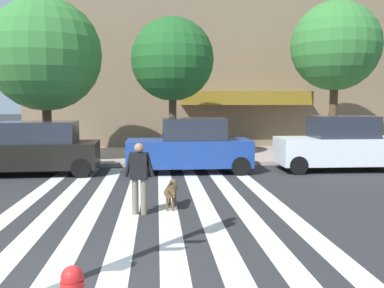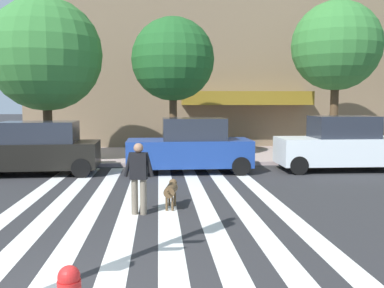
% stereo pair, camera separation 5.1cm
% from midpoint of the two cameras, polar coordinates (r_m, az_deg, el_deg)
% --- Properties ---
extents(ground_plane, '(160.00, 160.00, 0.00)m').
position_cam_midpoint_polar(ground_plane, '(11.33, -11.53, -7.54)').
color(ground_plane, '#2B2B2D').
extents(sidewalk_far, '(80.00, 6.00, 0.15)m').
position_cam_midpoint_polar(sidewalk_far, '(19.99, -8.45, -1.55)').
color(sidewalk_far, '#A79491').
rests_on(sidewalk_far, ground_plane).
extents(crosswalk_stripes, '(6.75, 11.09, 0.01)m').
position_cam_midpoint_polar(crosswalk_stripes, '(11.25, -5.56, -7.53)').
color(crosswalk_stripes, silver).
rests_on(crosswalk_stripes, ground_plane).
extents(parked_car_behind_first, '(4.45, 2.10, 1.87)m').
position_cam_midpoint_polar(parked_car_behind_first, '(16.02, -19.98, -0.59)').
color(parked_car_behind_first, black).
rests_on(parked_car_behind_first, ground_plane).
extents(parked_car_third_in_line, '(4.47, 1.93, 1.98)m').
position_cam_midpoint_polar(parked_car_third_in_line, '(15.48, -0.14, -0.39)').
color(parked_car_third_in_line, navy).
rests_on(parked_car_third_in_line, ground_plane).
extents(parked_car_fourth_in_line, '(4.47, 1.90, 2.04)m').
position_cam_midpoint_polar(parked_car_fourth_in_line, '(16.84, 19.12, -0.12)').
color(parked_car_fourth_in_line, silver).
rests_on(parked_car_fourth_in_line, ground_plane).
extents(street_tree_nearest, '(4.51, 4.51, 6.55)m').
position_cam_midpoint_polar(street_tree_nearest, '(18.37, -18.88, 11.21)').
color(street_tree_nearest, '#4C3823').
rests_on(street_tree_nearest, sidewalk_far).
extents(street_tree_middle, '(3.45, 3.45, 5.90)m').
position_cam_midpoint_polar(street_tree_middle, '(18.04, -2.47, 11.19)').
color(street_tree_middle, '#4C3823').
rests_on(street_tree_middle, sidewalk_far).
extents(street_tree_further, '(3.91, 3.91, 6.82)m').
position_cam_midpoint_polar(street_tree_further, '(20.27, 18.76, 12.24)').
color(street_tree_further, '#4C3823').
rests_on(street_tree_further, sidewalk_far).
extents(pedestrian_dog_walker, '(0.71, 0.30, 1.64)m').
position_cam_midpoint_polar(pedestrian_dog_walker, '(9.76, -6.97, -4.05)').
color(pedestrian_dog_walker, '#6B6051').
rests_on(pedestrian_dog_walker, ground_plane).
extents(dog_on_leash, '(0.36, 1.07, 0.65)m').
position_cam_midpoint_polar(dog_on_leash, '(10.39, -2.66, -6.13)').
color(dog_on_leash, brown).
rests_on(dog_on_leash, ground_plane).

